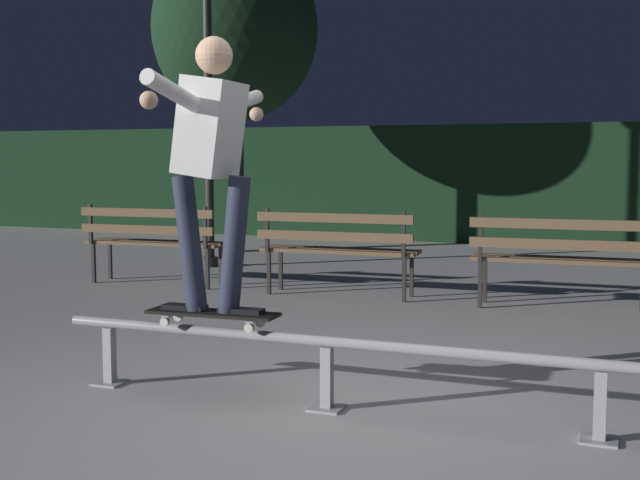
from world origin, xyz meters
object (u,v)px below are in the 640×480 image
(skateboarder, at_px, (211,151))
(tree_far_left, at_px, (235,30))
(grind_rail, at_px, (327,354))
(skateboard, at_px, (213,314))
(lamp_post_left, at_px, (208,70))
(park_bench_leftmost, at_px, (152,236))
(park_bench_left_center, at_px, (337,244))
(park_bench_right_center, at_px, (561,252))

(skateboarder, distance_m, tree_far_left, 7.76)
(grind_rail, bearing_deg, skateboard, 180.00)
(skateboard, height_order, skateboarder, skateboarder)
(grind_rail, height_order, lamp_post_left, lamp_post_left)
(grind_rail, distance_m, skateboarder, 1.31)
(skateboarder, distance_m, park_bench_leftmost, 4.49)
(skateboard, bearing_deg, skateboarder, 2.44)
(park_bench_left_center, bearing_deg, park_bench_right_center, 0.00)
(skateboard, xyz_separation_m, lamp_post_left, (-2.84, 5.11, 2.00))
(park_bench_leftmost, xyz_separation_m, tree_far_left, (-0.64, 3.28, 2.71))
(park_bench_leftmost, relative_size, tree_far_left, 0.35)
(skateboarder, xyz_separation_m, park_bench_leftmost, (-2.67, 3.50, -0.88))
(park_bench_leftmost, distance_m, lamp_post_left, 2.53)
(skateboard, relative_size, park_bench_leftmost, 0.49)
(grind_rail, height_order, park_bench_left_center, park_bench_left_center)
(lamp_post_left, bearing_deg, park_bench_left_center, -34.69)
(skateboard, xyz_separation_m, tree_far_left, (-3.31, 6.78, 2.76))
(tree_far_left, bearing_deg, grind_rail, -59.37)
(park_bench_leftmost, bearing_deg, skateboard, -52.74)
(park_bench_leftmost, distance_m, park_bench_left_center, 2.14)
(grind_rail, height_order, skateboard, skateboard)
(grind_rail, xyz_separation_m, skateboard, (-0.71, 0.00, 0.17))
(skateboard, height_order, tree_far_left, tree_far_left)
(skateboard, relative_size, park_bench_left_center, 0.49)
(park_bench_left_center, bearing_deg, tree_far_left, 130.40)
(grind_rail, bearing_deg, lamp_post_left, 124.76)
(park_bench_leftmost, bearing_deg, lamp_post_left, 96.26)
(grind_rail, relative_size, park_bench_right_center, 2.07)
(tree_far_left, height_order, lamp_post_left, tree_far_left)
(grind_rail, relative_size, skateboarder, 2.14)
(park_bench_leftmost, xyz_separation_m, lamp_post_left, (-0.18, 1.61, 1.94))
(park_bench_left_center, distance_m, tree_far_left, 5.09)
(park_bench_left_center, xyz_separation_m, tree_far_left, (-2.79, 3.28, 2.71))
(skateboard, height_order, park_bench_right_center, park_bench_right_center)
(park_bench_leftmost, bearing_deg, park_bench_left_center, 0.00)
(grind_rail, distance_m, lamp_post_left, 6.58)
(grind_rail, xyz_separation_m, tree_far_left, (-4.01, 6.78, 2.94))
(tree_far_left, bearing_deg, lamp_post_left, -74.33)
(park_bench_right_center, distance_m, tree_far_left, 6.51)
(park_bench_leftmost, height_order, park_bench_right_center, same)
(grind_rail, height_order, skateboarder, skateboarder)
(skateboarder, bearing_deg, park_bench_right_center, 65.10)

